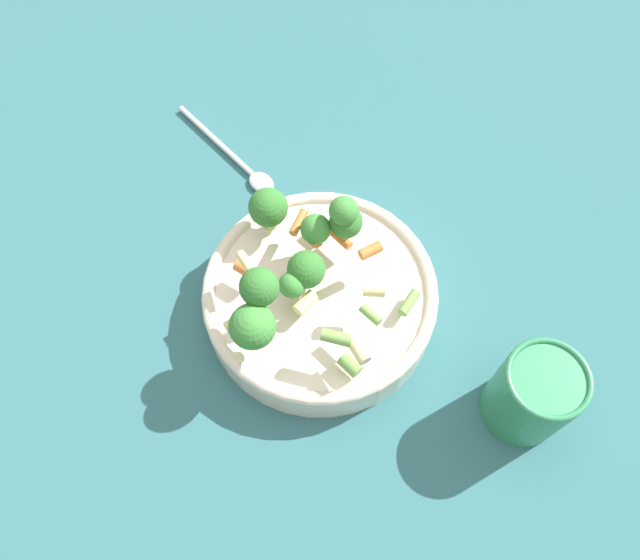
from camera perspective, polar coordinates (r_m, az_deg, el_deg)
The scene contains 5 objects.
ground_plane at distance 0.69m, azimuth -0.00°, elevation -2.57°, with size 3.00×3.00×0.00m, color #2D6066.
bowl at distance 0.66m, azimuth -0.00°, elevation -1.58°, with size 0.25×0.25×0.05m.
pasta_salad at distance 0.61m, azimuth -2.60°, elevation 1.41°, with size 0.20×0.18×0.09m.
cup at distance 0.63m, azimuth 18.92°, elevation -9.83°, with size 0.08×0.08×0.10m.
spoon at distance 0.79m, azimuth -7.22°, elevation 10.49°, with size 0.16×0.11×0.01m.
Camera 1 is at (-0.08, 0.28, 0.62)m, focal length 35.00 mm.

